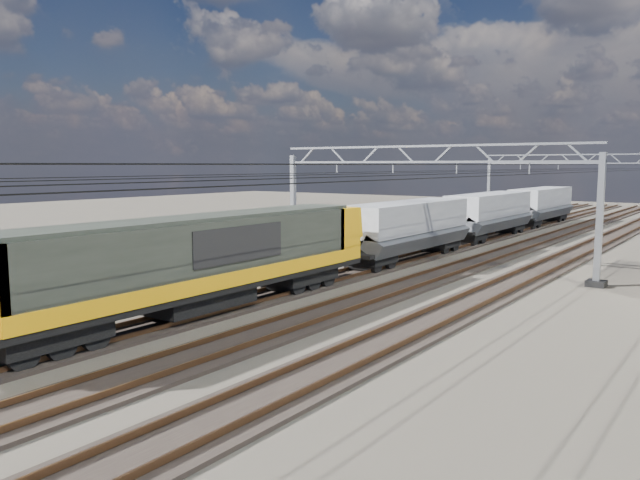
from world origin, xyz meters
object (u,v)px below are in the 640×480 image
Objects in this scene: catenary_gantry_far at (577,185)px; locomotive at (198,258)px; hopper_wagon_lead at (408,225)px; hopper_wagon_third at (541,203)px; catenary_gantry_mid at (423,201)px; hopper_wagon_mid at (490,212)px.

catenary_gantry_far reaches higher than locomotive.
catenary_gantry_far is 0.94× the size of locomotive.
hopper_wagon_lead is 28.40m from hopper_wagon_third.
hopper_wagon_third is at bearing 90.00° from locomotive.
catenary_gantry_mid reaches higher than locomotive.
catenary_gantry_mid is 1.53× the size of hopper_wagon_mid.
catenary_gantry_far is 1.53× the size of hopper_wagon_mid.
hopper_wagon_lead is at bearing 135.57° from catenary_gantry_mid.
catenary_gantry_mid is 30.47m from hopper_wagon_third.
catenary_gantry_mid is 3.26m from hopper_wagon_lead.
catenary_gantry_mid is 36.00m from catenary_gantry_far.
hopper_wagon_mid is at bearing 90.00° from hopper_wagon_lead.
hopper_wagon_lead is 14.20m from hopper_wagon_mid.
catenary_gantry_far is 6.21m from hopper_wagon_third.
hopper_wagon_lead is (-2.00, -34.04, -1.67)m from catenary_gantry_far.
hopper_wagon_mid and hopper_wagon_third have the same top height.
catenary_gantry_mid is 1.00× the size of catenary_gantry_far.
catenary_gantry_mid is at bearing 82.76° from locomotive.
locomotive is (-2.00, -15.73, -1.58)m from catenary_gantry_mid.
locomotive is at bearing -97.24° from catenary_gantry_mid.
hopper_wagon_lead is (-0.00, 17.70, -0.09)m from locomotive.
catenary_gantry_far reaches higher than hopper_wagon_third.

